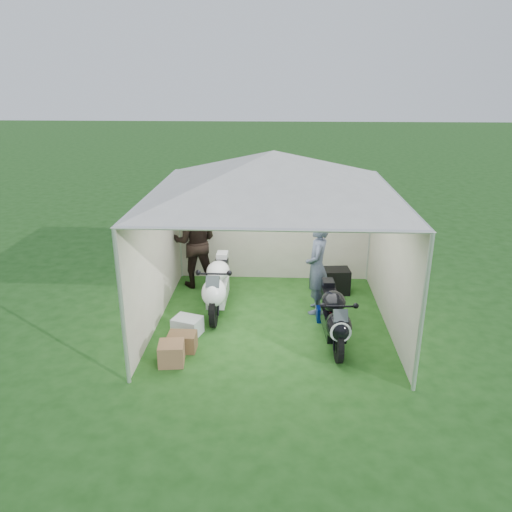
% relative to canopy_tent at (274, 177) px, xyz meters
% --- Properties ---
extents(ground, '(80.00, 80.00, 0.00)m').
position_rel_canopy_tent_xyz_m(ground, '(0.00, -0.03, -2.58)').
color(ground, '#1B4915').
rests_on(ground, ground).
extents(canopy_tent, '(5.66, 5.66, 3.00)m').
position_rel_canopy_tent_xyz_m(canopy_tent, '(0.00, 0.00, 0.00)').
color(canopy_tent, silver).
rests_on(canopy_tent, ground).
extents(motorcycle_white, '(0.43, 1.92, 0.94)m').
position_rel_canopy_tent_xyz_m(motorcycle_white, '(-1.00, 0.28, -2.05)').
color(motorcycle_white, black).
rests_on(motorcycle_white, ground).
extents(motorcycle_black, '(0.45, 1.78, 0.87)m').
position_rel_canopy_tent_xyz_m(motorcycle_black, '(1.01, -0.81, -2.09)').
color(motorcycle_black, black).
rests_on(motorcycle_black, ground).
extents(paddock_stand, '(0.35, 0.23, 0.25)m').
position_rel_canopy_tent_xyz_m(paddock_stand, '(0.96, -0.00, -2.45)').
color(paddock_stand, '#0A25A9').
rests_on(paddock_stand, ground).
extents(person_dark_jacket, '(0.96, 0.76, 1.89)m').
position_rel_canopy_tent_xyz_m(person_dark_jacket, '(-1.59, 1.49, -1.63)').
color(person_dark_jacket, black).
rests_on(person_dark_jacket, ground).
extents(person_blue_jacket, '(0.50, 0.68, 1.73)m').
position_rel_canopy_tent_xyz_m(person_blue_jacket, '(0.80, 0.39, -1.71)').
color(person_blue_jacket, slate).
rests_on(person_blue_jacket, ground).
extents(equipment_box, '(0.54, 0.45, 0.50)m').
position_rel_canopy_tent_xyz_m(equipment_box, '(1.26, 1.24, -2.33)').
color(equipment_box, black).
rests_on(equipment_box, ground).
extents(crate_0, '(0.54, 0.48, 0.30)m').
position_rel_canopy_tent_xyz_m(crate_0, '(-1.41, -0.60, -2.42)').
color(crate_0, silver).
rests_on(crate_0, ground).
extents(crate_1, '(0.41, 0.41, 0.34)m').
position_rel_canopy_tent_xyz_m(crate_1, '(-1.49, -1.51, -2.41)').
color(crate_1, '#896040').
rests_on(crate_1, ground).
extents(crate_2, '(0.34, 0.30, 0.21)m').
position_rel_canopy_tent_xyz_m(crate_2, '(-1.49, -1.11, -2.47)').
color(crate_2, silver).
rests_on(crate_2, ground).
extents(crate_3, '(0.44, 0.32, 0.29)m').
position_rel_canopy_tent_xyz_m(crate_3, '(-1.40, -1.12, -2.43)').
color(crate_3, brown).
rests_on(crate_3, ground).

